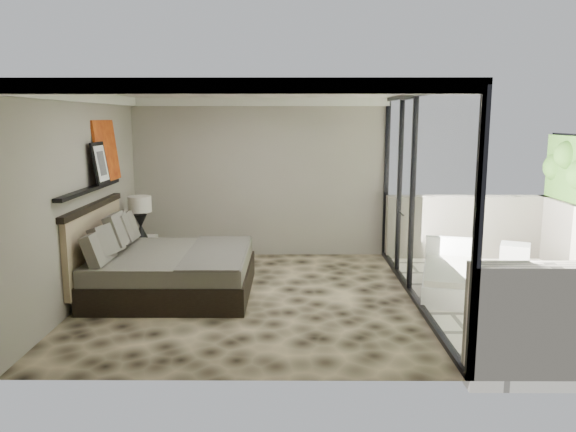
{
  "coord_description": "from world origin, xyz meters",
  "views": [
    {
      "loc": [
        0.55,
        -7.46,
        2.45
      ],
      "look_at": [
        0.51,
        0.4,
        1.08
      ],
      "focal_mm": 35.0,
      "sensor_mm": 36.0,
      "label": 1
    }
  ],
  "objects_px": {
    "bed": "(166,268)",
    "ottoman": "(515,257)",
    "table_lamp": "(140,211)",
    "lounger": "(453,278)",
    "nightstand": "(138,252)"
  },
  "relations": [
    {
      "from": "nightstand",
      "to": "ottoman",
      "type": "relative_size",
      "value": 1.22
    },
    {
      "from": "ottoman",
      "to": "lounger",
      "type": "bearing_deg",
      "value": -139.44
    },
    {
      "from": "bed",
      "to": "lounger",
      "type": "bearing_deg",
      "value": 0.95
    },
    {
      "from": "ottoman",
      "to": "nightstand",
      "type": "bearing_deg",
      "value": 178.84
    },
    {
      "from": "bed",
      "to": "nightstand",
      "type": "relative_size",
      "value": 4.07
    },
    {
      "from": "bed",
      "to": "table_lamp",
      "type": "distance_m",
      "value": 1.61
    },
    {
      "from": "nightstand",
      "to": "ottoman",
      "type": "distance_m",
      "value": 6.15
    },
    {
      "from": "table_lamp",
      "to": "ottoman",
      "type": "distance_m",
      "value": 6.14
    },
    {
      "from": "bed",
      "to": "table_lamp",
      "type": "bearing_deg",
      "value": 117.58
    },
    {
      "from": "bed",
      "to": "ottoman",
      "type": "height_order",
      "value": "bed"
    },
    {
      "from": "bed",
      "to": "ottoman",
      "type": "relative_size",
      "value": 4.96
    },
    {
      "from": "table_lamp",
      "to": "bed",
      "type": "bearing_deg",
      "value": -62.42
    },
    {
      "from": "bed",
      "to": "nightstand",
      "type": "height_order",
      "value": "bed"
    },
    {
      "from": "table_lamp",
      "to": "ottoman",
      "type": "bearing_deg",
      "value": -1.19
    },
    {
      "from": "bed",
      "to": "lounger",
      "type": "relative_size",
      "value": 1.22
    }
  ]
}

